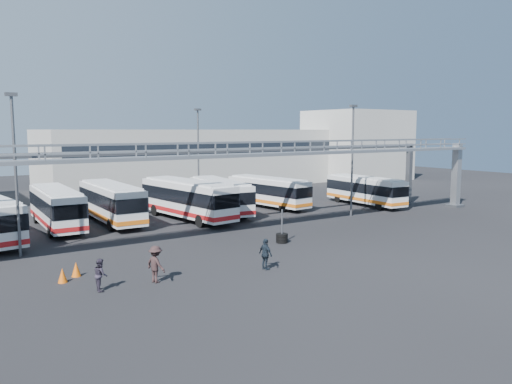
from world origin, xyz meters
TOP-DOWN VIEW (x-y plane):
  - ground at (0.00, 0.00)m, footprint 140.00×140.00m
  - gantry at (0.00, 5.87)m, footprint 51.40×5.15m
  - warehouse at (12.00, 38.00)m, footprint 42.00×14.00m
  - building_right at (38.00, 32.00)m, footprint 14.00×12.00m
  - light_pole_left at (-16.00, 8.00)m, footprint 0.70×0.35m
  - light_pole_mid at (12.00, 7.00)m, footprint 0.70×0.35m
  - light_pole_back at (4.00, 22.00)m, footprint 0.70×0.35m
  - bus_2 at (-11.99, 16.06)m, footprint 2.89×10.88m
  - bus_3 at (-7.51, 16.14)m, footprint 2.80×11.17m
  - bus_4 at (-1.41, 13.80)m, footprint 4.01×11.83m
  - bus_5 at (2.62, 15.02)m, footprint 4.05×10.96m
  - bus_6 at (8.67, 15.63)m, footprint 3.65×10.45m
  - bus_8 at (17.98, 10.98)m, footprint 2.99×10.14m
  - pedestrian_b at (-13.84, -1.65)m, footprint 0.71×0.86m
  - pedestrian_c at (-11.05, -1.96)m, footprint 1.06×1.42m
  - pedestrian_d at (-4.91, -3.22)m, footprint 0.52×1.09m
  - cone_left at (-14.23, 1.50)m, footprint 0.64×0.64m
  - cone_right at (-15.11, 0.76)m, footprint 0.53×0.53m
  - tire_stack at (0.00, 1.74)m, footprint 0.84×0.84m

SIDE VIEW (x-z plane):
  - ground at x=0.00m, z-range 0.00..0.00m
  - cone_right at x=-15.11m, z-range 0.00..0.78m
  - cone_left at x=-14.23m, z-range 0.00..0.80m
  - tire_stack at x=0.00m, z-range -0.79..1.60m
  - pedestrian_b at x=-13.84m, z-range 0.00..1.62m
  - pedestrian_d at x=-4.91m, z-range 0.00..1.81m
  - pedestrian_c at x=-11.05m, z-range 0.00..1.95m
  - bus_8 at x=17.98m, z-range 0.16..3.20m
  - bus_6 at x=8.67m, z-range 0.17..3.27m
  - bus_5 at x=2.62m, z-range 0.17..3.43m
  - bus_2 at x=-11.99m, z-range 0.17..3.45m
  - bus_3 at x=-7.51m, z-range 0.18..3.56m
  - bus_4 at x=-1.41m, z-range 0.19..3.71m
  - warehouse at x=12.00m, z-range 0.00..8.00m
  - building_right at x=38.00m, z-range 0.00..11.00m
  - gantry at x=0.00m, z-range 1.96..9.06m
  - light_pole_left at x=-16.00m, z-range 0.62..10.83m
  - light_pole_mid at x=12.00m, z-range 0.62..10.83m
  - light_pole_back at x=4.00m, z-range 0.62..10.83m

